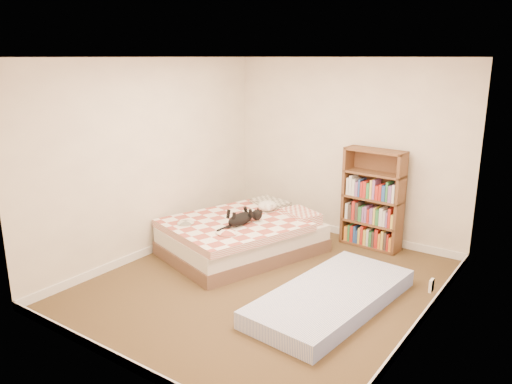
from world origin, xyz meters
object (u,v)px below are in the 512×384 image
Objects in this scene: bookshelf at (373,210)px; white_dog at (267,206)px; floor_mattress at (331,297)px; bed at (244,235)px; black_cat at (242,218)px.

bookshelf is 4.55× the size of white_dog.
white_dog reaches higher than floor_mattress.
bookshelf is 1.92m from floor_mattress.
bookshelf reaches higher than bed.
floor_mattress is 2.67× the size of black_cat.
bed is 7.63× the size of white_dog.
bookshelf is 1.79m from black_cat.
bed is 1.75m from floor_mattress.
black_cat is at bearing -82.34° from white_dog.
floor_mattress is 1.97m from white_dog.
bed is 0.56m from white_dog.
bed is 1.12× the size of floor_mattress.
bookshelf is 0.67× the size of floor_mattress.
bed is at bearing 144.63° from black_cat.
black_cat is (0.11, -0.17, 0.30)m from bed.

